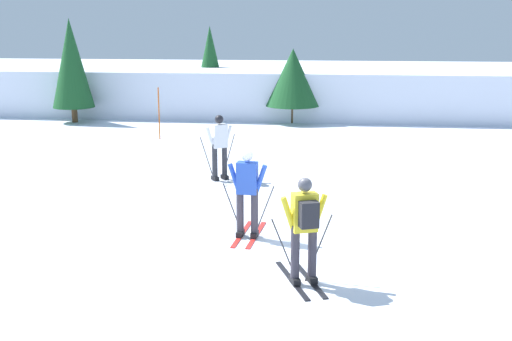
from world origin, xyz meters
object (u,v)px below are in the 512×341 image
at_px(conifer_far_left, 71,63).
at_px(conifer_far_centre, 210,61).
at_px(trail_marker_pole, 159,114).
at_px(skier_yellow, 305,226).
at_px(skier_blue, 247,191).
at_px(skier_white, 219,146).
at_px(conifer_far_right, 293,78).

bearing_deg(conifer_far_left, conifer_far_centre, 43.37).
distance_m(trail_marker_pole, conifer_far_centre, 8.07).
height_order(skier_yellow, skier_blue, same).
bearing_deg(skier_white, skier_yellow, -68.97).
relative_size(conifer_far_left, conifer_far_right, 1.40).
bearing_deg(conifer_far_centre, conifer_far_right, -41.15).
height_order(skier_white, conifer_far_centre, conifer_far_centre).
height_order(skier_blue, conifer_far_centre, conifer_far_centre).
bearing_deg(skier_yellow, trail_marker_pole, 114.95).
relative_size(skier_yellow, trail_marker_pole, 0.94).
bearing_deg(skier_white, conifer_far_right, 83.03).
xyz_separation_m(skier_blue, trail_marker_pole, (-4.49, 10.07, -0.01)).
bearing_deg(conifer_far_right, conifer_far_centre, 138.85).
relative_size(skier_yellow, skier_blue, 1.00).
distance_m(skier_white, skier_yellow, 6.97).
relative_size(skier_blue, conifer_far_left, 0.41).
bearing_deg(conifer_far_right, skier_blue, -89.60).
height_order(conifer_far_left, conifer_far_right, conifer_far_left).
distance_m(skier_yellow, trail_marker_pole, 13.42).
bearing_deg(skier_blue, trail_marker_pole, 114.03).
distance_m(skier_yellow, conifer_far_centre, 20.87).
xyz_separation_m(conifer_far_right, conifer_far_centre, (-4.09, 3.58, 0.42)).
height_order(conifer_far_right, conifer_far_centre, conifer_far_centre).
height_order(skier_yellow, conifer_far_right, conifer_far_right).
bearing_deg(skier_white, conifer_far_centre, 101.89).
height_order(conifer_far_left, conifer_far_centre, conifer_far_left).
distance_m(skier_blue, trail_marker_pole, 11.02).
xyz_separation_m(conifer_far_left, conifer_far_centre, (4.82, 4.56, -0.14)).
relative_size(skier_blue, conifer_far_centre, 0.44).
relative_size(skier_white, conifer_far_left, 0.41).
distance_m(skier_white, conifer_far_centre, 13.98).
xyz_separation_m(conifer_far_left, conifer_far_right, (8.92, 0.98, -0.56)).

